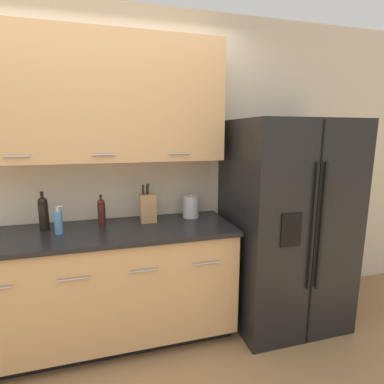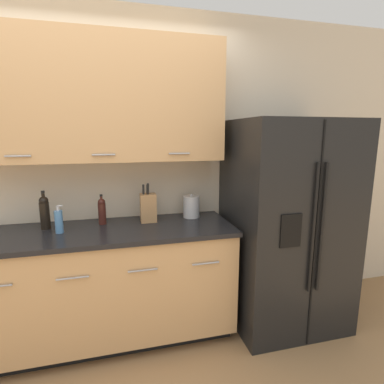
{
  "view_description": "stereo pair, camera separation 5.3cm",
  "coord_description": "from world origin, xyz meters",
  "px_view_note": "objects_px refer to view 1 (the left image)",
  "views": [
    {
      "loc": [
        0.12,
        -1.21,
        1.61
      ],
      "look_at": [
        0.75,
        1.01,
        1.16
      ],
      "focal_mm": 28.0,
      "sensor_mm": 36.0,
      "label": 1
    },
    {
      "loc": [
        0.17,
        -1.22,
        1.61
      ],
      "look_at": [
        0.75,
        1.01,
        1.16
      ],
      "focal_mm": 28.0,
      "sensor_mm": 36.0,
      "label": 2
    }
  ],
  "objects_px": {
    "wine_bottle": "(43,213)",
    "soap_dispenser": "(58,222)",
    "refrigerator": "(285,224)",
    "steel_canister": "(191,206)",
    "oil_bottle": "(101,211)",
    "knife_block": "(148,208)"
  },
  "relations": [
    {
      "from": "wine_bottle",
      "to": "soap_dispenser",
      "type": "xyz_separation_m",
      "value": [
        0.12,
        -0.12,
        -0.05
      ]
    },
    {
      "from": "refrigerator",
      "to": "wine_bottle",
      "type": "height_order",
      "value": "refrigerator"
    },
    {
      "from": "wine_bottle",
      "to": "steel_canister",
      "type": "xyz_separation_m",
      "value": [
        1.13,
        0.05,
        -0.04
      ]
    },
    {
      "from": "steel_canister",
      "to": "oil_bottle",
      "type": "bearing_deg",
      "value": -178.08
    },
    {
      "from": "knife_block",
      "to": "steel_canister",
      "type": "xyz_separation_m",
      "value": [
        0.37,
        0.05,
        -0.03
      ]
    },
    {
      "from": "knife_block",
      "to": "soap_dispenser",
      "type": "distance_m",
      "value": 0.66
    },
    {
      "from": "refrigerator",
      "to": "steel_canister",
      "type": "height_order",
      "value": "refrigerator"
    },
    {
      "from": "knife_block",
      "to": "wine_bottle",
      "type": "height_order",
      "value": "knife_block"
    },
    {
      "from": "refrigerator",
      "to": "wine_bottle",
      "type": "relative_size",
      "value": 5.95
    },
    {
      "from": "steel_canister",
      "to": "refrigerator",
      "type": "bearing_deg",
      "value": -17.75
    },
    {
      "from": "knife_block",
      "to": "wine_bottle",
      "type": "xyz_separation_m",
      "value": [
        -0.76,
        0.0,
        0.01
      ]
    },
    {
      "from": "soap_dispenser",
      "to": "steel_canister",
      "type": "xyz_separation_m",
      "value": [
        1.02,
        0.17,
        0.01
      ]
    },
    {
      "from": "knife_block",
      "to": "oil_bottle",
      "type": "bearing_deg",
      "value": 176.36
    },
    {
      "from": "wine_bottle",
      "to": "refrigerator",
      "type": "bearing_deg",
      "value": -5.96
    },
    {
      "from": "wine_bottle",
      "to": "oil_bottle",
      "type": "relative_size",
      "value": 1.22
    },
    {
      "from": "wine_bottle",
      "to": "oil_bottle",
      "type": "xyz_separation_m",
      "value": [
        0.41,
        0.02,
        -0.02
      ]
    },
    {
      "from": "refrigerator",
      "to": "steel_canister",
      "type": "bearing_deg",
      "value": 162.25
    },
    {
      "from": "refrigerator",
      "to": "soap_dispenser",
      "type": "xyz_separation_m",
      "value": [
        -1.78,
        0.07,
        0.14
      ]
    },
    {
      "from": "knife_block",
      "to": "refrigerator",
      "type": "bearing_deg",
      "value": -9.84
    },
    {
      "from": "oil_bottle",
      "to": "steel_canister",
      "type": "distance_m",
      "value": 0.73
    },
    {
      "from": "refrigerator",
      "to": "steel_canister",
      "type": "relative_size",
      "value": 8.58
    },
    {
      "from": "oil_bottle",
      "to": "wine_bottle",
      "type": "bearing_deg",
      "value": -177.05
    }
  ]
}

